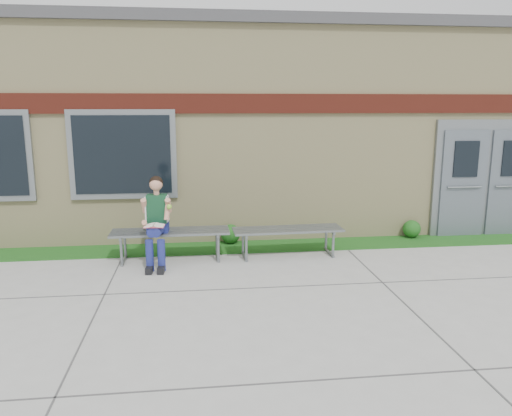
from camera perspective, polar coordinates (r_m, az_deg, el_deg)
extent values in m
plane|color=#9E9E99|center=(6.94, 7.90, -10.21)|extent=(80.00, 80.00, 0.00)
cube|color=#124513|center=(9.33, 3.88, -4.28)|extent=(16.00, 0.80, 0.02)
cube|color=beige|center=(12.35, 1.07, 9.02)|extent=(16.00, 6.00, 4.00)
cube|color=#3F3F42|center=(12.43, 1.11, 18.74)|extent=(16.20, 6.20, 0.20)
cube|color=maroon|center=(9.34, 3.68, 11.82)|extent=(16.00, 0.06, 0.35)
cube|color=slate|center=(9.31, -14.96, 5.91)|extent=(1.90, 0.08, 1.60)
cube|color=black|center=(9.27, -15.00, 5.88)|extent=(1.70, 0.04, 1.40)
cube|color=slate|center=(10.89, 24.80, 3.09)|extent=(2.20, 0.08, 2.30)
cube|color=#565F68|center=(10.61, 22.58, 2.53)|extent=(0.92, 0.06, 2.10)
cube|color=#565F68|center=(11.13, 27.08, 2.53)|extent=(0.92, 0.06, 2.10)
cube|color=slate|center=(8.49, -9.76, -2.68)|extent=(1.97, 0.56, 0.04)
cube|color=slate|center=(8.64, -14.93, -4.51)|extent=(0.05, 0.55, 0.45)
cube|color=slate|center=(8.55, -4.41, -4.30)|extent=(0.05, 0.55, 0.45)
cube|color=slate|center=(8.62, 3.66, -2.46)|extent=(1.90, 0.59, 0.04)
cube|color=slate|center=(8.58, -1.33, -4.27)|extent=(0.07, 0.52, 0.43)
cube|color=slate|center=(8.85, 8.45, -3.91)|extent=(0.07, 0.52, 0.43)
cube|color=navy|center=(8.42, -11.14, -2.14)|extent=(0.36, 0.27, 0.16)
cube|color=#0E351A|center=(8.34, -11.24, -0.07)|extent=(0.34, 0.23, 0.47)
sphere|color=tan|center=(8.25, -11.36, 2.68)|extent=(0.23, 0.23, 0.21)
sphere|color=black|center=(8.27, -11.35, 2.85)|extent=(0.24, 0.24, 0.22)
cylinder|color=navy|center=(8.18, -12.04, -2.45)|extent=(0.18, 0.44, 0.15)
cylinder|color=navy|center=(8.15, -10.76, -2.44)|extent=(0.18, 0.44, 0.15)
cylinder|color=navy|center=(8.04, -12.05, -5.35)|extent=(0.12, 0.12, 0.51)
cylinder|color=navy|center=(8.01, -10.75, -5.35)|extent=(0.12, 0.12, 0.51)
cube|color=black|center=(8.03, -12.07, -6.88)|extent=(0.12, 0.27, 0.10)
cube|color=black|center=(8.01, -10.77, -6.89)|extent=(0.12, 0.27, 0.10)
cylinder|color=tan|center=(8.30, -12.64, 0.25)|extent=(0.11, 0.23, 0.27)
cylinder|color=tan|center=(8.24, -9.99, 0.27)|extent=(0.11, 0.23, 0.27)
cube|color=white|center=(8.02, -11.55, -1.95)|extent=(0.33, 0.24, 0.02)
cube|color=#D44F64|center=(8.03, -11.55, -2.04)|extent=(0.33, 0.25, 0.01)
sphere|color=#8CCD36|center=(8.09, -9.90, 0.15)|extent=(0.09, 0.09, 0.09)
sphere|color=#124513|center=(9.39, -2.94, -2.97)|extent=(0.36, 0.36, 0.36)
sphere|color=#124513|center=(10.26, 17.37, -2.29)|extent=(0.34, 0.34, 0.34)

